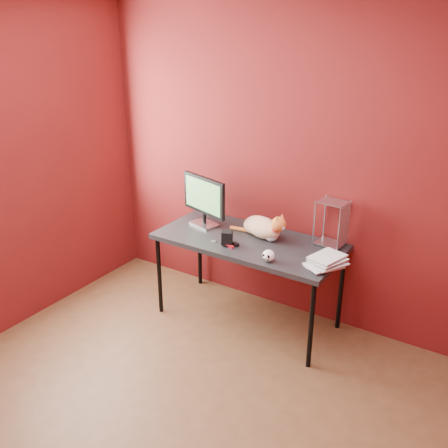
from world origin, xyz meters
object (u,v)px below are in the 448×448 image
Objects in this scene: monitor at (204,199)px; speaker at (227,239)px; cat at (263,227)px; book_stack at (324,198)px; desk at (248,245)px; skull_mug at (268,256)px.

monitor reaches higher than speaker.
cat is 0.53× the size of book_stack.
book_stack is at bearing -6.50° from desk.
speaker is at bearing 169.73° from skull_mug.
skull_mug is (0.25, -0.36, -0.04)m from cat.
cat reaches higher than skull_mug.
monitor is at bearing 158.58° from skull_mug.
skull_mug is 0.09× the size of book_stack.
skull_mug is at bearing -34.59° from speaker.
monitor is 0.87m from skull_mug.
speaker reaches higher than desk.
cat is at bearing 55.64° from desk.
desk is 13.19× the size of speaker.
cat is 5.82× the size of skull_mug.
desk is 2.82× the size of cat.
cat is at bearing 36.82° from speaker.
desk is 1.51× the size of book_stack.
desk is at bearing 8.86° from monitor.
monitor is at bearing 124.01° from speaker.
desk is 0.19m from cat.
monitor is 4.28× the size of speaker.
monitor is at bearing 172.99° from desk.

